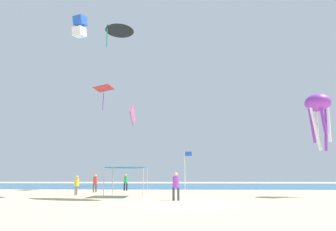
{
  "coord_description": "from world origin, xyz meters",
  "views": [
    {
      "loc": [
        -0.19,
        -17.8,
        1.71
      ],
      "look_at": [
        -0.98,
        6.36,
        6.99
      ],
      "focal_mm": 29.34,
      "sensor_mm": 36.0,
      "label": 1
    }
  ],
  "objects_px": {
    "person_near_tent": "(126,181)",
    "kite_delta_black": "(120,29)",
    "kite_diamond_red": "(104,89)",
    "person_central": "(176,184)",
    "person_rightmost": "(77,184)",
    "banner_flag": "(186,169)",
    "kite_octopus_purple": "(318,106)",
    "kite_parafoil_pink": "(133,116)",
    "canopy_tent": "(127,169)",
    "person_far_shore": "(95,182)",
    "kite_box_blue": "(80,26)"
  },
  "relations": [
    {
      "from": "canopy_tent",
      "to": "kite_diamond_red",
      "type": "relative_size",
      "value": 1.0
    },
    {
      "from": "person_rightmost",
      "to": "kite_parafoil_pink",
      "type": "height_order",
      "value": "kite_parafoil_pink"
    },
    {
      "from": "canopy_tent",
      "to": "person_rightmost",
      "type": "relative_size",
      "value": 1.85
    },
    {
      "from": "kite_parafoil_pink",
      "to": "kite_box_blue",
      "type": "bearing_deg",
      "value": 166.31
    },
    {
      "from": "person_rightmost",
      "to": "person_far_shore",
      "type": "distance_m",
      "value": 4.22
    },
    {
      "from": "kite_box_blue",
      "to": "kite_diamond_red",
      "type": "distance_m",
      "value": 8.73
    },
    {
      "from": "canopy_tent",
      "to": "kite_parafoil_pink",
      "type": "relative_size",
      "value": 0.69
    },
    {
      "from": "person_near_tent",
      "to": "person_central",
      "type": "xyz_separation_m",
      "value": [
        5.78,
        -12.24,
        0.05
      ]
    },
    {
      "from": "person_far_shore",
      "to": "person_near_tent",
      "type": "bearing_deg",
      "value": -3.02
    },
    {
      "from": "person_central",
      "to": "kite_delta_black",
      "type": "height_order",
      "value": "kite_delta_black"
    },
    {
      "from": "person_near_tent",
      "to": "kite_delta_black",
      "type": "relative_size",
      "value": 0.58
    },
    {
      "from": "kite_parafoil_pink",
      "to": "kite_box_blue",
      "type": "distance_m",
      "value": 17.46
    },
    {
      "from": "canopy_tent",
      "to": "kite_octopus_purple",
      "type": "relative_size",
      "value": 0.63
    },
    {
      "from": "person_far_shore",
      "to": "banner_flag",
      "type": "distance_m",
      "value": 11.25
    },
    {
      "from": "canopy_tent",
      "to": "person_near_tent",
      "type": "height_order",
      "value": "canopy_tent"
    },
    {
      "from": "kite_delta_black",
      "to": "banner_flag",
      "type": "bearing_deg",
      "value": -20.45
    },
    {
      "from": "person_central",
      "to": "kite_box_blue",
      "type": "relative_size",
      "value": 0.75
    },
    {
      "from": "banner_flag",
      "to": "kite_box_blue",
      "type": "bearing_deg",
      "value": 157.63
    },
    {
      "from": "canopy_tent",
      "to": "person_central",
      "type": "relative_size",
      "value": 1.63
    },
    {
      "from": "canopy_tent",
      "to": "person_far_shore",
      "type": "height_order",
      "value": "canopy_tent"
    },
    {
      "from": "person_central",
      "to": "kite_octopus_purple",
      "type": "xyz_separation_m",
      "value": [
        12.41,
        3.82,
        6.52
      ]
    },
    {
      "from": "person_near_tent",
      "to": "kite_parafoil_pink",
      "type": "height_order",
      "value": "kite_parafoil_pink"
    },
    {
      "from": "kite_parafoil_pink",
      "to": "kite_diamond_red",
      "type": "bearing_deg",
      "value": 162.92
    },
    {
      "from": "canopy_tent",
      "to": "kite_parafoil_pink",
      "type": "height_order",
      "value": "kite_parafoil_pink"
    },
    {
      "from": "person_rightmost",
      "to": "banner_flag",
      "type": "height_order",
      "value": "banner_flag"
    },
    {
      "from": "person_near_tent",
      "to": "kite_box_blue",
      "type": "distance_m",
      "value": 17.96
    },
    {
      "from": "canopy_tent",
      "to": "person_near_tent",
      "type": "distance_m",
      "value": 9.12
    },
    {
      "from": "person_central",
      "to": "person_rightmost",
      "type": "bearing_deg",
      "value": 162.25
    },
    {
      "from": "person_rightmost",
      "to": "kite_octopus_purple",
      "type": "height_order",
      "value": "kite_octopus_purple"
    },
    {
      "from": "kite_delta_black",
      "to": "kite_diamond_red",
      "type": "relative_size",
      "value": 1.02
    },
    {
      "from": "person_central",
      "to": "person_far_shore",
      "type": "relative_size",
      "value": 1.06
    },
    {
      "from": "person_near_tent",
      "to": "person_central",
      "type": "height_order",
      "value": "person_central"
    },
    {
      "from": "person_rightmost",
      "to": "kite_delta_black",
      "type": "xyz_separation_m",
      "value": [
        3.61,
        -1.55,
        14.06
      ]
    },
    {
      "from": "person_far_shore",
      "to": "banner_flag",
      "type": "height_order",
      "value": "banner_flag"
    },
    {
      "from": "person_central",
      "to": "banner_flag",
      "type": "relative_size",
      "value": 0.53
    },
    {
      "from": "canopy_tent",
      "to": "person_rightmost",
      "type": "height_order",
      "value": "canopy_tent"
    },
    {
      "from": "kite_octopus_purple",
      "to": "banner_flag",
      "type": "bearing_deg",
      "value": -79.13
    },
    {
      "from": "person_far_shore",
      "to": "kite_diamond_red",
      "type": "xyz_separation_m",
      "value": [
        -1.08,
        5.26,
        11.64
      ]
    },
    {
      "from": "kite_box_blue",
      "to": "kite_diamond_red",
      "type": "height_order",
      "value": "kite_box_blue"
    },
    {
      "from": "person_rightmost",
      "to": "kite_parafoil_pink",
      "type": "distance_m",
      "value": 20.81
    },
    {
      "from": "person_central",
      "to": "person_rightmost",
      "type": "relative_size",
      "value": 1.14
    },
    {
      "from": "person_near_tent",
      "to": "kite_box_blue",
      "type": "bearing_deg",
      "value": -111.2
    },
    {
      "from": "person_central",
      "to": "kite_diamond_red",
      "type": "distance_m",
      "value": 20.68
    },
    {
      "from": "person_far_shore",
      "to": "kite_delta_black",
      "type": "height_order",
      "value": "kite_delta_black"
    },
    {
      "from": "person_rightmost",
      "to": "kite_octopus_purple",
      "type": "distance_m",
      "value": 22.22
    },
    {
      "from": "kite_octopus_purple",
      "to": "kite_diamond_red",
      "type": "distance_m",
      "value": 24.75
    },
    {
      "from": "canopy_tent",
      "to": "kite_delta_black",
      "type": "relative_size",
      "value": 0.98
    },
    {
      "from": "kite_diamond_red",
      "to": "person_central",
      "type": "bearing_deg",
      "value": 43.07
    },
    {
      "from": "person_rightmost",
      "to": "kite_delta_black",
      "type": "relative_size",
      "value": 0.53
    },
    {
      "from": "person_near_tent",
      "to": "kite_diamond_red",
      "type": "height_order",
      "value": "kite_diamond_red"
    }
  ]
}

